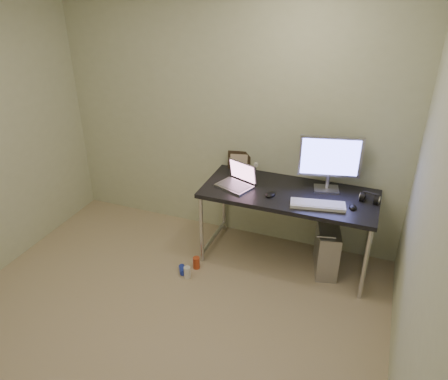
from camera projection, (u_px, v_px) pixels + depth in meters
floor at (148, 342)px, 3.37m from camera, size 3.50×3.50×0.00m
wall_back at (227, 118)px, 4.23m from camera, size 3.50×0.02×2.50m
wall_right at (428, 260)px, 2.23m from camera, size 0.02×3.50×2.50m
desk at (289, 200)px, 3.99m from camera, size 1.57×0.69×0.75m
tower_computer at (327, 249)px, 4.07m from camera, size 0.29×0.47×0.48m
cable_a at (328, 216)px, 4.25m from camera, size 0.01×0.16×0.69m
cable_b at (337, 221)px, 4.21m from camera, size 0.02×0.11×0.71m
can_red at (196, 263)px, 4.15m from camera, size 0.08×0.08×0.12m
can_white at (187, 272)px, 4.03m from camera, size 0.06×0.06×0.11m
can_blue at (182, 270)px, 4.10m from camera, size 0.11×0.12×0.06m
laptop at (237, 180)px, 4.05m from camera, size 0.38×0.35×0.22m
monitor at (330, 159)px, 3.86m from camera, size 0.54×0.21×0.52m
keyboard at (318, 205)px, 3.72m from camera, size 0.48×0.23×0.03m
mouse_right at (353, 206)px, 3.69m from camera, size 0.08×0.11×0.03m
mouse_left at (270, 194)px, 3.88m from camera, size 0.10×0.13×0.04m
headphones at (370, 198)px, 3.79m from camera, size 0.17×0.10×0.11m
picture_frame at (239, 160)px, 4.36m from camera, size 0.24×0.11×0.18m
webcam at (256, 166)px, 4.22m from camera, size 0.05×0.04×0.13m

